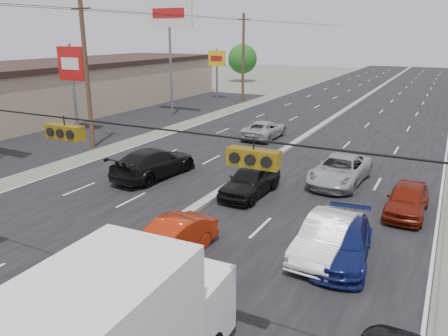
% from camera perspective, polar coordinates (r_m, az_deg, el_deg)
% --- Properties ---
extents(ground, '(200.00, 200.00, 0.00)m').
position_cam_1_polar(ground, '(14.47, -21.99, -16.57)').
color(ground, '#606356').
rests_on(ground, ground).
extents(road_surface, '(20.00, 160.00, 0.02)m').
position_cam_1_polar(road_surface, '(39.42, 12.80, 5.40)').
color(road_surface, black).
rests_on(road_surface, ground).
extents(center_median, '(0.50, 160.00, 0.20)m').
position_cam_1_polar(center_median, '(39.41, 12.81, 5.55)').
color(center_median, gray).
rests_on(center_median, ground).
extents(strip_mall, '(12.00, 42.00, 4.60)m').
position_cam_1_polar(strip_mall, '(48.55, -20.38, 9.67)').
color(strip_mall, tan).
rests_on(strip_mall, ground).
extents(parking_lot, '(10.00, 42.00, 0.02)m').
position_cam_1_polar(parking_lot, '(42.72, -11.81, 6.35)').
color(parking_lot, black).
rests_on(parking_lot, ground).
extents(utility_pole_left_b, '(1.60, 0.30, 10.00)m').
position_cam_1_polar(utility_pole_left_b, '(31.68, -17.50, 11.62)').
color(utility_pole_left_b, '#422D1E').
rests_on(utility_pole_left_b, ground).
extents(utility_pole_left_c, '(1.60, 0.30, 10.00)m').
position_cam_1_polar(utility_pole_left_c, '(52.43, 2.53, 14.26)').
color(utility_pole_left_c, '#422D1E').
rests_on(utility_pole_left_c, ground).
extents(traffic_signals, '(25.00, 0.30, 0.54)m').
position_cam_1_polar(traffic_signals, '(11.38, -20.41, 4.69)').
color(traffic_signals, black).
rests_on(traffic_signals, ground).
extents(pole_sign_mid, '(2.60, 0.25, 7.00)m').
position_cam_1_polar(pole_sign_mid, '(36.98, -19.27, 12.15)').
color(pole_sign_mid, slate).
rests_on(pole_sign_mid, ground).
extents(pole_sign_billboard, '(5.00, 0.25, 11.00)m').
position_cam_1_polar(pole_sign_billboard, '(42.92, -7.18, 18.53)').
color(pole_sign_billboard, slate).
rests_on(pole_sign_billboard, ground).
extents(pole_sign_far, '(2.20, 0.25, 6.00)m').
position_cam_1_polar(pole_sign_far, '(54.05, -0.94, 13.61)').
color(pole_sign_far, slate).
rests_on(pole_sign_far, ground).
extents(tree_left_far, '(4.80, 4.80, 6.12)m').
position_cam_1_polar(tree_left_far, '(74.62, 2.44, 14.04)').
color(tree_left_far, '#382619').
rests_on(tree_left_far, ground).
extents(red_sedan, '(1.95, 4.20, 1.33)m').
position_cam_1_polar(red_sedan, '(15.95, -7.10, -9.31)').
color(red_sedan, '#AB240A').
rests_on(red_sedan, ground).
extents(queue_car_a, '(1.91, 4.45, 1.50)m').
position_cam_1_polar(queue_car_a, '(21.70, 3.46, -1.67)').
color(queue_car_a, black).
rests_on(queue_car_a, ground).
extents(queue_car_b, '(1.75, 4.47, 1.45)m').
position_cam_1_polar(queue_car_b, '(16.33, 13.29, -8.78)').
color(queue_car_b, white).
rests_on(queue_car_b, ground).
extents(queue_car_c, '(2.74, 5.43, 1.47)m').
position_cam_1_polar(queue_car_c, '(24.15, 14.90, -0.30)').
color(queue_car_c, '#9B9FA3').
rests_on(queue_car_c, ground).
extents(queue_car_d, '(2.35, 4.73, 1.32)m').
position_cam_1_polar(queue_car_d, '(16.21, 15.27, -9.38)').
color(queue_car_d, '#101A52').
rests_on(queue_car_d, ground).
extents(queue_car_e, '(1.72, 4.09, 1.38)m').
position_cam_1_polar(queue_car_e, '(21.02, 22.83, -3.84)').
color(queue_car_e, maroon).
rests_on(queue_car_e, ground).
extents(oncoming_near, '(2.77, 5.75, 1.62)m').
position_cam_1_polar(oncoming_near, '(24.71, -9.12, 0.64)').
color(oncoming_near, black).
rests_on(oncoming_near, ground).
extents(oncoming_far, '(2.27, 4.88, 1.35)m').
position_cam_1_polar(oncoming_far, '(33.79, 5.30, 5.01)').
color(oncoming_far, '#9FA3A7').
rests_on(oncoming_far, ground).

